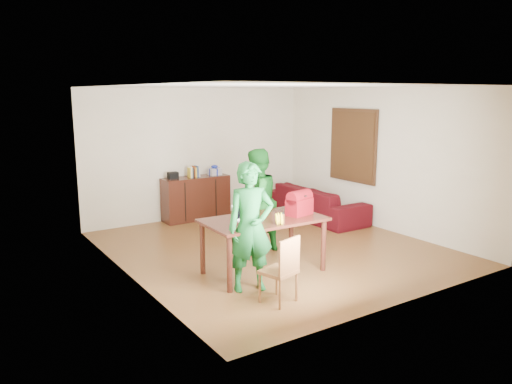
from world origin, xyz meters
TOP-DOWN VIEW (x-y plane):
  - room at (0.01, 0.13)m, footprint 5.20×5.70m
  - table at (-0.79, -0.87)m, footprint 1.77×1.03m
  - chair at (-1.24, -1.87)m, footprint 0.48×0.47m
  - person_near at (-1.30, -1.31)m, footprint 0.72×0.58m
  - person_far at (-0.38, -0.05)m, footprint 1.00×0.88m
  - laptop at (-1.05, -0.89)m, footprint 0.39×0.31m
  - bananas at (-0.81, -1.27)m, footprint 0.18×0.13m
  - bottle at (-0.75, -1.27)m, footprint 0.06×0.06m
  - red_bag at (-0.22, -0.97)m, footprint 0.44×0.31m
  - sofa at (1.95, 1.18)m, footprint 0.90×2.31m

SIDE VIEW (x-z plane):
  - chair at x=-1.24m, z-range -0.18..0.69m
  - sofa at x=1.95m, z-range 0.00..0.67m
  - table at x=-0.79m, z-range 0.30..1.12m
  - bananas at x=-0.81m, z-range 0.81..0.88m
  - laptop at x=-1.05m, z-range 0.74..0.98m
  - person_far at x=-0.38m, z-range 0.00..1.73m
  - person_near at x=-1.30m, z-range 0.00..1.73m
  - bottle at x=-0.75m, z-range 0.81..0.97m
  - red_bag at x=-0.22m, z-range 0.81..1.11m
  - room at x=0.01m, z-range -0.14..2.76m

